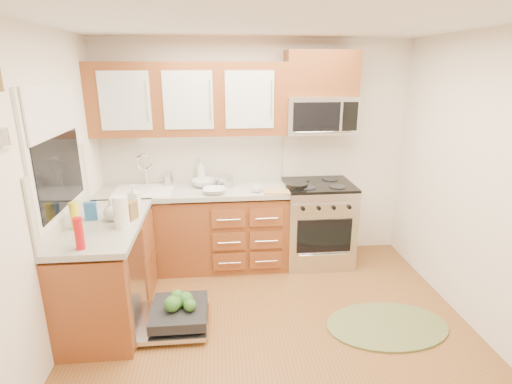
{
  "coord_description": "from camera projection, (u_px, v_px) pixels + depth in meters",
  "views": [
    {
      "loc": [
        -0.44,
        -2.78,
        2.2
      ],
      "look_at": [
        -0.09,
        0.85,
        1.05
      ],
      "focal_mm": 28.0,
      "sensor_mm": 36.0,
      "label": 1
    }
  ],
  "objects": [
    {
      "name": "floor",
      "position": [
        276.0,
        342.0,
        3.34
      ],
      "size": [
        3.5,
        3.5,
        0.0
      ],
      "primitive_type": "plane",
      "color": "brown",
      "rests_on": "ground"
    },
    {
      "name": "ceiling",
      "position": [
        282.0,
        18.0,
        2.59
      ],
      "size": [
        3.5,
        3.5,
        0.0
      ],
      "primitive_type": "plane",
      "rotation": [
        3.14,
        0.0,
        0.0
      ],
      "color": "white",
      "rests_on": "ground"
    },
    {
      "name": "wall_back",
      "position": [
        256.0,
        153.0,
        4.62
      ],
      "size": [
        3.5,
        0.04,
        2.5
      ],
      "primitive_type": "cube",
      "color": "white",
      "rests_on": "ground"
    },
    {
      "name": "wall_front",
      "position": [
        360.0,
        372.0,
        1.3
      ],
      "size": [
        3.5,
        0.04,
        2.5
      ],
      "primitive_type": "cube",
      "color": "white",
      "rests_on": "ground"
    },
    {
      "name": "wall_left",
      "position": [
        33.0,
        208.0,
        2.8
      ],
      "size": [
        0.04,
        3.5,
        2.5
      ],
      "primitive_type": "cube",
      "color": "white",
      "rests_on": "ground"
    },
    {
      "name": "wall_right",
      "position": [
        500.0,
        194.0,
        3.13
      ],
      "size": [
        0.04,
        3.5,
        2.5
      ],
      "primitive_type": "cube",
      "color": "white",
      "rests_on": "ground"
    },
    {
      "name": "base_cabinet_back",
      "position": [
        195.0,
        231.0,
        4.52
      ],
      "size": [
        2.05,
        0.6,
        0.85
      ],
      "primitive_type": "cube",
      "color": "brown",
      "rests_on": "ground"
    },
    {
      "name": "base_cabinet_left",
      "position": [
        109.0,
        274.0,
        3.57
      ],
      "size": [
        0.6,
        1.25,
        0.85
      ],
      "primitive_type": "cube",
      "color": "brown",
      "rests_on": "ground"
    },
    {
      "name": "countertop_back",
      "position": [
        193.0,
        191.0,
        4.37
      ],
      "size": [
        2.07,
        0.64,
        0.05
      ],
      "primitive_type": "cube",
      "color": "#ADA89E",
      "rests_on": "base_cabinet_back"
    },
    {
      "name": "countertop_left",
      "position": [
        104.0,
        225.0,
        3.43
      ],
      "size": [
        0.64,
        1.27,
        0.05
      ],
      "primitive_type": "cube",
      "color": "#ADA89E",
      "rests_on": "base_cabinet_left"
    },
    {
      "name": "backsplash_back",
      "position": [
        193.0,
        158.0,
        4.55
      ],
      "size": [
        2.05,
        0.02,
        0.57
      ],
      "primitive_type": "cube",
      "color": "beige",
      "rests_on": "ground"
    },
    {
      "name": "backsplash_left",
      "position": [
        63.0,
        192.0,
        3.31
      ],
      "size": [
        0.02,
        1.25,
        0.57
      ],
      "primitive_type": "cube",
      "color": "beige",
      "rests_on": "ground"
    },
    {
      "name": "upper_cabinets",
      "position": [
        189.0,
        99.0,
        4.2
      ],
      "size": [
        2.05,
        0.35,
        0.75
      ],
      "primitive_type": null,
      "color": "brown",
      "rests_on": "ground"
    },
    {
      "name": "cabinet_over_mw",
      "position": [
        321.0,
        73.0,
        4.26
      ],
      "size": [
        0.76,
        0.35,
        0.47
      ],
      "primitive_type": "cube",
      "color": "brown",
      "rests_on": "ground"
    },
    {
      "name": "range",
      "position": [
        317.0,
        223.0,
        4.62
      ],
      "size": [
        0.76,
        0.64,
        0.95
      ],
      "primitive_type": null,
      "color": "silver",
      "rests_on": "ground"
    },
    {
      "name": "microwave",
      "position": [
        320.0,
        115.0,
        4.36
      ],
      "size": [
        0.76,
        0.38,
        0.4
      ],
      "primitive_type": null,
      "color": "silver",
      "rests_on": "ground"
    },
    {
      "name": "sink",
      "position": [
        145.0,
        202.0,
        4.33
      ],
      "size": [
        0.62,
        0.5,
        0.26
      ],
      "primitive_type": null,
      "color": "white",
      "rests_on": "ground"
    },
    {
      "name": "dishwasher",
      "position": [
        175.0,
        316.0,
        3.51
      ],
      "size": [
        0.7,
        0.6,
        0.2
      ],
      "primitive_type": null,
      "color": "silver",
      "rests_on": "ground"
    },
    {
      "name": "window",
      "position": [
        55.0,
        152.0,
        3.19
      ],
      "size": [
        0.03,
        1.05,
        1.05
      ],
      "primitive_type": null,
      "color": "white",
      "rests_on": "ground"
    },
    {
      "name": "window_blind",
      "position": [
        52.0,
        110.0,
        3.09
      ],
      "size": [
        0.02,
        0.96,
        0.4
      ],
      "primitive_type": "cube",
      "color": "white",
      "rests_on": "ground"
    },
    {
      "name": "rug",
      "position": [
        387.0,
        326.0,
        3.53
      ],
      "size": [
        1.11,
        0.74,
        0.02
      ],
      "primitive_type": null,
      "rotation": [
        0.0,
        0.0,
        -0.03
      ],
      "color": "olive",
      "rests_on": "ground"
    },
    {
      "name": "skillet",
      "position": [
        297.0,
        185.0,
        4.33
      ],
      "size": [
        0.27,
        0.27,
        0.05
      ],
      "primitive_type": "cylinder",
      "rotation": [
        0.0,
        0.0,
        -0.12
      ],
      "color": "black",
      "rests_on": "range"
    },
    {
      "name": "stock_pot",
      "position": [
        225.0,
        181.0,
        4.43
      ],
      "size": [
        0.22,
        0.22,
        0.12
      ],
      "primitive_type": "cylinder",
      "rotation": [
        0.0,
        0.0,
        0.14
      ],
      "color": "silver",
      "rests_on": "countertop_back"
    },
    {
      "name": "cutting_board",
      "position": [
        278.0,
        192.0,
        4.23
      ],
      "size": [
        0.31,
        0.22,
        0.02
      ],
      "primitive_type": "cube",
      "rotation": [
        0.0,
        0.0,
        -0.11
      ],
      "color": "tan",
      "rests_on": "countertop_back"
    },
    {
      "name": "canister",
      "position": [
        169.0,
        179.0,
        4.47
      ],
      "size": [
        0.13,
        0.13,
        0.15
      ],
      "primitive_type": "cylinder",
      "rotation": [
        0.0,
        0.0,
        -0.42
      ],
      "color": "silver",
      "rests_on": "countertop_back"
    },
    {
      "name": "paper_towel_roll",
      "position": [
        121.0,
        212.0,
        3.28
      ],
      "size": [
        0.16,
        0.16,
        0.27
      ],
      "primitive_type": "cylinder",
      "rotation": [
        0.0,
        0.0,
        -0.36
      ],
      "color": "white",
      "rests_on": "countertop_left"
    },
    {
      "name": "mustard_bottle",
      "position": [
        75.0,
        216.0,
        3.25
      ],
      "size": [
        0.07,
        0.07,
        0.23
      ],
      "primitive_type": "cylinder",
      "rotation": [
        0.0,
        0.0,
        -0.01
      ],
      "color": "yellow",
      "rests_on": "countertop_left"
    },
    {
      "name": "red_bottle",
      "position": [
        79.0,
        234.0,
        2.89
      ],
      "size": [
        0.08,
        0.08,
        0.24
      ],
      "primitive_type": "cylinder",
      "rotation": [
        0.0,
        0.0,
        0.29
      ],
      "color": "red",
      "rests_on": "countertop_left"
    },
    {
      "name": "wooden_box",
      "position": [
        127.0,
        210.0,
        3.49
      ],
      "size": [
        0.19,
        0.17,
        0.16
      ],
      "primitive_type": "cube",
      "rotation": [
        0.0,
        0.0,
        -0.42
      ],
      "color": "brown",
      "rests_on": "countertop_left"
    },
    {
      "name": "blue_carton",
      "position": [
        91.0,
        211.0,
        3.46
      ],
      "size": [
        0.11,
        0.07,
        0.16
      ],
      "primitive_type": "cube",
      "rotation": [
        0.0,
        0.0,
        0.16
      ],
      "color": "#225BA3",
      "rests_on": "countertop_left"
    },
    {
      "name": "bowl_a",
      "position": [
        214.0,
        191.0,
        4.19
      ],
      "size": [
        0.24,
        0.24,
        0.06
      ],
      "primitive_type": "imported",
      "rotation": [
        0.0,
        0.0,
        -0.03
      ],
      "color": "#999999",
      "rests_on": "countertop_back"
    },
    {
      "name": "bowl_b",
      "position": [
        204.0,
        183.0,
        4.43
      ],
      "size": [
        0.34,
        0.34,
        0.08
      ],
      "primitive_type": "imported",
      "rotation": [
        0.0,
        0.0,
        0.38
      ],
      "color": "#999999",
      "rests_on": "countertop_back"
    },
    {
      "name": "cup",
      "position": [
        257.0,
        188.0,
        4.23
      ],
      "size": [
        0.13,
        0.13,
        0.09
      ],
      "primitive_type": "imported",
      "rotation": [
        0.0,
        0.0,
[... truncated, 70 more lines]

